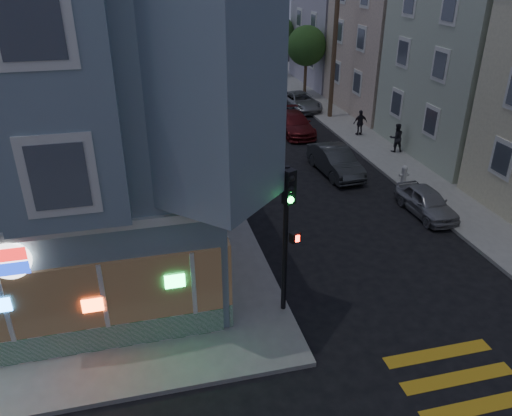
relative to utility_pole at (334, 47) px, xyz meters
name	(u,v)px	position (x,y,z in m)	size (l,w,h in m)	color
sidewalk_ne	(477,111)	(11.00, -1.00, -4.72)	(24.00, 42.00, 0.15)	gray
row_house_c	(429,42)	(7.50, 1.00, -0.15)	(12.00, 8.60, 9.00)	tan
row_house_d	(373,18)	(7.50, 10.00, 0.60)	(12.00, 8.60, 10.50)	#A39DAC
utility_pole	(334,47)	(0.00, 0.00, 0.00)	(2.20, 0.30, 9.00)	#4C3826
street_tree_near	(307,46)	(0.20, 6.00, -0.86)	(3.00, 3.00, 5.30)	#4C3826
street_tree_far	(278,32)	(0.20, 14.00, -0.86)	(3.00, 3.00, 5.30)	#4C3826
pedestrian_a	(396,138)	(1.00, -7.46, -3.84)	(0.79, 0.61, 1.62)	black
pedestrian_b	(360,123)	(0.29, -4.24, -3.87)	(0.91, 0.38, 1.55)	black
parked_car_a	(426,202)	(-1.30, -14.56, -4.20)	(1.40, 3.47, 1.18)	#94969B
parked_car_b	(335,161)	(-3.40, -9.36, -4.10)	(1.47, 4.22, 1.39)	#373A3C
parked_car_c	(295,124)	(-3.40, -2.60, -4.15)	(1.82, 4.47, 1.30)	maroon
parked_car_d	(300,101)	(-1.30, 2.60, -4.18)	(2.05, 4.44, 1.23)	gray
traffic_signal	(288,219)	(-9.18, -19.63, -1.41)	(0.61, 0.54, 4.78)	black
fire_hydrant	(404,174)	(-0.70, -11.54, -4.19)	(0.51, 0.29, 0.88)	silver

